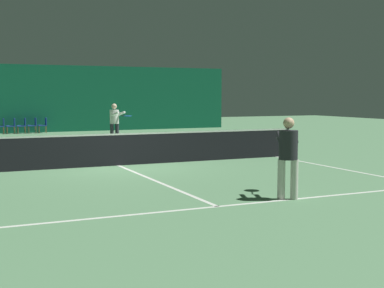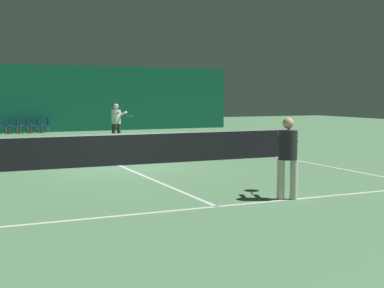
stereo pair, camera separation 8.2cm
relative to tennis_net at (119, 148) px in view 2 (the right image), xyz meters
name	(u,v)px [view 2 (the right image)]	position (x,y,z in m)	size (l,w,h in m)	color
ground_plane	(119,165)	(0.00, 0.00, -0.51)	(60.00, 60.00, 0.00)	#56845B
backdrop_curtain	(40,99)	(0.00, 15.55, 1.37)	(23.00, 0.12, 3.76)	#0F5138
court_line_baseline_far	(52,137)	(0.00, 11.90, -0.51)	(11.00, 0.10, 0.00)	silver
court_line_service_far	(74,146)	(0.00, 6.40, -0.51)	(8.25, 0.10, 0.00)	silver
court_line_service_near	(217,207)	(0.00, -6.40, -0.51)	(8.25, 0.10, 0.00)	silver
court_line_sideline_right	(277,157)	(5.50, 0.00, -0.51)	(0.10, 23.80, 0.00)	silver
court_line_centre	(119,165)	(0.00, 0.00, -0.51)	(0.10, 12.80, 0.00)	silver
tennis_net	(119,148)	(0.00, 0.00, 0.00)	(12.00, 0.10, 1.07)	black
player_near	(288,152)	(1.62, -6.30, 0.44)	(0.95, 1.34, 1.63)	beige
player_far	(117,120)	(2.03, 7.31, 0.48)	(0.76, 1.41, 1.70)	#2D2D38
courtside_chair_0	(4,125)	(-1.99, 15.00, -0.03)	(0.44, 0.44, 0.84)	brown
courtside_chair_1	(15,125)	(-1.44, 15.00, -0.03)	(0.44, 0.44, 0.84)	brown
courtside_chair_2	(25,124)	(-0.89, 15.00, -0.03)	(0.44, 0.44, 0.84)	brown
courtside_chair_3	(36,124)	(-0.34, 15.00, -0.03)	(0.44, 0.44, 0.84)	brown
courtside_chair_4	(46,124)	(0.22, 15.00, -0.03)	(0.44, 0.44, 0.84)	brown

